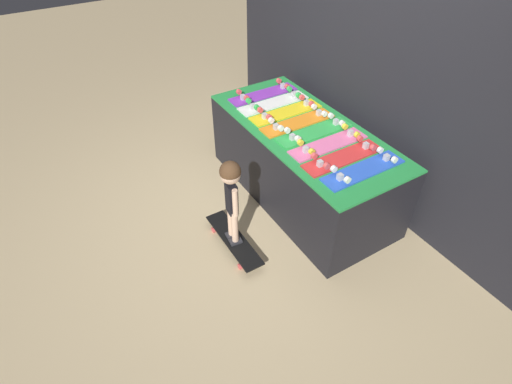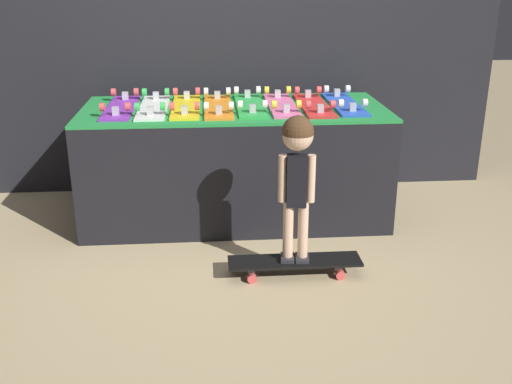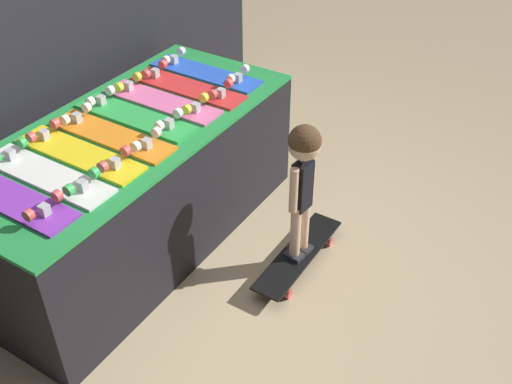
{
  "view_description": "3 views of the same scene",
  "coord_description": "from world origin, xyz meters",
  "px_view_note": "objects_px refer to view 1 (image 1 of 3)",
  "views": [
    {
      "loc": [
        2.43,
        -1.37,
        2.69
      ],
      "look_at": [
        0.19,
        -0.01,
        0.43
      ],
      "focal_mm": 28.0,
      "sensor_mm": 36.0,
      "label": 1
    },
    {
      "loc": [
        -0.17,
        -3.3,
        1.62
      ],
      "look_at": [
        0.1,
        0.0,
        0.39
      ],
      "focal_mm": 42.0,
      "sensor_mm": 36.0,
      "label": 2
    },
    {
      "loc": [
        -1.95,
        -1.42,
        2.41
      ],
      "look_at": [
        0.23,
        -0.06,
        0.47
      ],
      "focal_mm": 42.0,
      "sensor_mm": 36.0,
      "label": 3
    }
  ],
  "objects_px": {
    "skateboard_orange_on_rack": "(298,122)",
    "skateboard_pink_on_rack": "(328,143)",
    "skateboard_green_on_rack": "(314,131)",
    "skateboard_yellow_on_rack": "(286,111)",
    "skateboard_white_on_rack": "(274,102)",
    "skateboard_purple_on_rack": "(263,93)",
    "skateboard_red_on_rack": "(343,156)",
    "skateboard_on_floor": "(234,240)",
    "child": "(231,188)",
    "skateboard_blue_on_rack": "(363,169)"
  },
  "relations": [
    {
      "from": "skateboard_green_on_rack",
      "to": "child",
      "type": "distance_m",
      "value": 0.97
    },
    {
      "from": "skateboard_blue_on_rack",
      "to": "skateboard_white_on_rack",
      "type": "bearing_deg",
      "value": -179.73
    },
    {
      "from": "skateboard_purple_on_rack",
      "to": "skateboard_orange_on_rack",
      "type": "height_order",
      "value": "same"
    },
    {
      "from": "skateboard_yellow_on_rack",
      "to": "skateboard_orange_on_rack",
      "type": "bearing_deg",
      "value": -3.84
    },
    {
      "from": "skateboard_yellow_on_rack",
      "to": "skateboard_orange_on_rack",
      "type": "distance_m",
      "value": 0.21
    },
    {
      "from": "skateboard_purple_on_rack",
      "to": "skateboard_yellow_on_rack",
      "type": "height_order",
      "value": "same"
    },
    {
      "from": "skateboard_green_on_rack",
      "to": "skateboard_purple_on_rack",
      "type": "bearing_deg",
      "value": -179.74
    },
    {
      "from": "skateboard_purple_on_rack",
      "to": "skateboard_on_floor",
      "type": "xyz_separation_m",
      "value": [
        1.04,
        -0.94,
        -0.71
      ]
    },
    {
      "from": "skateboard_purple_on_rack",
      "to": "skateboard_on_floor",
      "type": "height_order",
      "value": "skateboard_purple_on_rack"
    },
    {
      "from": "skateboard_red_on_rack",
      "to": "skateboard_on_floor",
      "type": "height_order",
      "value": "skateboard_red_on_rack"
    },
    {
      "from": "skateboard_white_on_rack",
      "to": "child",
      "type": "height_order",
      "value": "child"
    },
    {
      "from": "skateboard_yellow_on_rack",
      "to": "child",
      "type": "xyz_separation_m",
      "value": [
        0.61,
        -0.93,
        -0.11
      ]
    },
    {
      "from": "skateboard_orange_on_rack",
      "to": "skateboard_blue_on_rack",
      "type": "relative_size",
      "value": 1.0
    },
    {
      "from": "skateboard_pink_on_rack",
      "to": "skateboard_on_floor",
      "type": "height_order",
      "value": "skateboard_pink_on_rack"
    },
    {
      "from": "skateboard_yellow_on_rack",
      "to": "skateboard_blue_on_rack",
      "type": "relative_size",
      "value": 1.0
    },
    {
      "from": "skateboard_orange_on_rack",
      "to": "skateboard_blue_on_rack",
      "type": "height_order",
      "value": "same"
    },
    {
      "from": "skateboard_yellow_on_rack",
      "to": "skateboard_white_on_rack",
      "type": "bearing_deg",
      "value": -179.49
    },
    {
      "from": "skateboard_orange_on_rack",
      "to": "skateboard_pink_on_rack",
      "type": "bearing_deg",
      "value": 1.91
    },
    {
      "from": "skateboard_yellow_on_rack",
      "to": "skateboard_green_on_rack",
      "type": "relative_size",
      "value": 1.0
    },
    {
      "from": "skateboard_green_on_rack",
      "to": "child",
      "type": "xyz_separation_m",
      "value": [
        0.18,
        -0.95,
        -0.11
      ]
    },
    {
      "from": "skateboard_yellow_on_rack",
      "to": "skateboard_pink_on_rack",
      "type": "bearing_deg",
      "value": -0.01
    },
    {
      "from": "skateboard_purple_on_rack",
      "to": "child",
      "type": "xyz_separation_m",
      "value": [
        1.04,
        -0.94,
        -0.11
      ]
    },
    {
      "from": "skateboard_white_on_rack",
      "to": "child",
      "type": "bearing_deg",
      "value": -48.57
    },
    {
      "from": "skateboard_white_on_rack",
      "to": "skateboard_green_on_rack",
      "type": "bearing_deg",
      "value": 1.48
    },
    {
      "from": "skateboard_purple_on_rack",
      "to": "skateboard_red_on_rack",
      "type": "bearing_deg",
      "value": -1.37
    },
    {
      "from": "skateboard_yellow_on_rack",
      "to": "skateboard_green_on_rack",
      "type": "xyz_separation_m",
      "value": [
        0.43,
        0.01,
        0.0
      ]
    },
    {
      "from": "child",
      "to": "skateboard_green_on_rack",
      "type": "bearing_deg",
      "value": 106.98
    },
    {
      "from": "skateboard_orange_on_rack",
      "to": "skateboard_pink_on_rack",
      "type": "height_order",
      "value": "same"
    },
    {
      "from": "child",
      "to": "skateboard_pink_on_rack",
      "type": "bearing_deg",
      "value": 94.23
    },
    {
      "from": "skateboard_red_on_rack",
      "to": "skateboard_yellow_on_rack",
      "type": "bearing_deg",
      "value": 178.66
    },
    {
      "from": "child",
      "to": "skateboard_blue_on_rack",
      "type": "bearing_deg",
      "value": 70.14
    },
    {
      "from": "skateboard_orange_on_rack",
      "to": "skateboard_pink_on_rack",
      "type": "relative_size",
      "value": 1.0
    },
    {
      "from": "child",
      "to": "skateboard_white_on_rack",
      "type": "bearing_deg",
      "value": 137.45
    },
    {
      "from": "skateboard_orange_on_rack",
      "to": "skateboard_blue_on_rack",
      "type": "bearing_deg",
      "value": 1.24
    },
    {
      "from": "skateboard_green_on_rack",
      "to": "skateboard_yellow_on_rack",
      "type": "bearing_deg",
      "value": -178.04
    },
    {
      "from": "skateboard_pink_on_rack",
      "to": "skateboard_on_floor",
      "type": "distance_m",
      "value": 1.17
    },
    {
      "from": "skateboard_orange_on_rack",
      "to": "child",
      "type": "bearing_deg",
      "value": -66.67
    },
    {
      "from": "skateboard_pink_on_rack",
      "to": "skateboard_blue_on_rack",
      "type": "xyz_separation_m",
      "value": [
        0.43,
        0.0,
        0.0
      ]
    },
    {
      "from": "skateboard_pink_on_rack",
      "to": "child",
      "type": "relative_size",
      "value": 0.88
    },
    {
      "from": "skateboard_yellow_on_rack",
      "to": "skateboard_on_floor",
      "type": "relative_size",
      "value": 0.98
    },
    {
      "from": "skateboard_yellow_on_rack",
      "to": "skateboard_blue_on_rack",
      "type": "height_order",
      "value": "same"
    },
    {
      "from": "skateboard_white_on_rack",
      "to": "skateboard_purple_on_rack",
      "type": "bearing_deg",
      "value": 176.6
    },
    {
      "from": "skateboard_purple_on_rack",
      "to": "skateboard_orange_on_rack",
      "type": "bearing_deg",
      "value": -2.24
    },
    {
      "from": "skateboard_pink_on_rack",
      "to": "skateboard_red_on_rack",
      "type": "relative_size",
      "value": 1.0
    },
    {
      "from": "skateboard_purple_on_rack",
      "to": "child",
      "type": "height_order",
      "value": "child"
    },
    {
      "from": "skateboard_purple_on_rack",
      "to": "skateboard_red_on_rack",
      "type": "distance_m",
      "value": 1.28
    },
    {
      "from": "skateboard_yellow_on_rack",
      "to": "child",
      "type": "height_order",
      "value": "child"
    },
    {
      "from": "skateboard_purple_on_rack",
      "to": "skateboard_green_on_rack",
      "type": "relative_size",
      "value": 1.0
    },
    {
      "from": "skateboard_red_on_rack",
      "to": "child",
      "type": "height_order",
      "value": "child"
    },
    {
      "from": "skateboard_orange_on_rack",
      "to": "skateboard_yellow_on_rack",
      "type": "bearing_deg",
      "value": 176.16
    }
  ]
}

